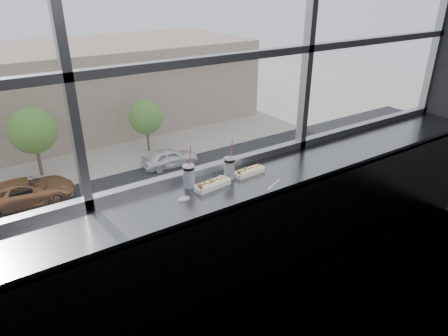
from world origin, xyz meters
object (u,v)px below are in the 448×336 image
wrapper (184,199)px  car_near_c (47,253)px  soda_cup_left (189,175)px  loose_straw (274,185)px  car_near_e (242,188)px  soda_cup_right (229,167)px  tree_right (146,117)px  car_far_c (170,155)px  hotdog_tray_left (212,184)px  hotdog_tray_right (249,171)px  car_far_b (25,188)px  tree_center (33,131)px  car_near_d (172,211)px

wrapper → car_near_c: bearing=88.4°
soda_cup_left → loose_straw: size_ratio=1.64×
car_near_e → soda_cup_right: bearing=146.0°
car_near_c → soda_cup_right: bearing=-175.6°
soda_cup_right → loose_straw: bearing=-52.7°
loose_straw → tree_right: bearing=45.6°
soda_cup_left → car_near_c: soda_cup_left is taller
wrapper → car_near_e: wrapper is taller
car_far_c → tree_right: tree_right is taller
soda_cup_right → hotdog_tray_left: bearing=-162.9°
hotdog_tray_right → wrapper: (-0.64, -0.08, -0.01)m
wrapper → car_far_b: bearing=88.2°
soda_cup_left → loose_straw: (0.55, -0.34, -0.10)m
soda_cup_left → car_far_b: soda_cup_left is taller
tree_center → loose_straw: bearing=-93.4°
wrapper → tree_right: (11.20, 28.30, -9.04)m
car_far_c → tree_right: (-0.07, 4.00, 2.00)m
wrapper → tree_right: wrapper is taller
car_near_e → tree_center: tree_center is taller
wrapper → car_near_c: size_ratio=0.02×
hotdog_tray_right → soda_cup_left: bearing=169.0°
loose_straw → car_near_d: (6.78, 16.48, -10.91)m
loose_straw → tree_center: size_ratio=0.04×
hotdog_tray_right → car_far_b: 26.58m
loose_straw → tree_right: loose_straw is taller
car_near_c → car_near_e: bearing=-85.7°
hotdog_tray_right → tree_center: 29.52m
car_far_c → car_near_c: bearing=130.4°
car_near_e → car_near_d: car_near_e is taller
soda_cup_right → car_near_d: bearing=66.6°
soda_cup_left → car_near_e: 23.15m
tree_center → car_near_c: bearing=-99.1°
loose_straw → hotdog_tray_left: bearing=126.9°
loose_straw → wrapper: size_ratio=2.15×
car_near_d → tree_right: tree_right is taller
wrapper → tree_center: bearing=85.2°
soda_cup_right → car_far_c: bearing=65.9°
car_far_c → car_near_c: car_near_c is taller
tree_center → car_near_d: bearing=-67.0°
hotdog_tray_right → car_far_c: 28.66m
soda_cup_left → tree_center: size_ratio=0.06×
wrapper → car_near_d: size_ratio=0.01×
wrapper → car_near_e: 23.29m
loose_straw → car_near_d: bearing=43.5°
hotdog_tray_left → car_far_b: size_ratio=0.04×
hotdog_tray_left → loose_straw: 0.47m
soda_cup_left → car_far_c: bearing=65.2°
soda_cup_left → loose_straw: bearing=-31.3°
hotdog_tray_left → hotdog_tray_right: bearing=-1.3°
soda_cup_left → car_near_c: 19.60m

